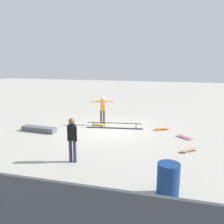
% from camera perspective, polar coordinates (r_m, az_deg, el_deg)
% --- Properties ---
extents(ground_plane, '(60.00, 60.00, 0.00)m').
position_cam_1_polar(ground_plane, '(12.64, -0.72, -4.25)').
color(ground_plane, '#ADA89E').
extents(grind_rail, '(3.07, 0.67, 0.32)m').
position_cam_1_polar(grind_rail, '(12.88, 0.57, -3.30)').
color(grind_rail, black).
rests_on(grind_rail, ground_plane).
extents(skate_ledge, '(1.88, 0.58, 0.26)m').
position_cam_1_polar(skate_ledge, '(12.83, -17.01, -3.95)').
color(skate_ledge, '#595960').
rests_on(skate_ledge, ground_plane).
extents(skater_main, '(1.25, 0.61, 1.66)m').
position_cam_1_polar(skater_main, '(13.32, -2.27, 0.88)').
color(skater_main, brown).
rests_on(skater_main, ground_plane).
extents(skateboard_main, '(0.81, 0.31, 0.09)m').
position_cam_1_polar(skateboard_main, '(13.39, -2.98, -2.99)').
color(skateboard_main, yellow).
rests_on(skateboard_main, ground_plane).
extents(bystander_black_shirt, '(0.37, 0.22, 1.63)m').
position_cam_1_polar(bystander_black_shirt, '(8.59, -9.49, -6.02)').
color(bystander_black_shirt, '#2D3351').
rests_on(bystander_black_shirt, ground_plane).
extents(loose_skateboard_pink, '(0.74, 0.66, 0.09)m').
position_cam_1_polar(loose_skateboard_pink, '(11.78, 16.97, -5.67)').
color(loose_skateboard_pink, '#E05993').
rests_on(loose_skateboard_pink, ground_plane).
extents(loose_skateboard_orange, '(0.81, 0.54, 0.09)m').
position_cam_1_polar(loose_skateboard_orange, '(12.84, 11.86, -3.91)').
color(loose_skateboard_orange, orange).
rests_on(loose_skateboard_orange, ground_plane).
extents(loose_skateboard_natural, '(0.72, 0.70, 0.09)m').
position_cam_1_polar(loose_skateboard_natural, '(10.19, 17.92, -8.57)').
color(loose_skateboard_natural, tan).
rests_on(loose_skateboard_natural, ground_plane).
extents(trash_bin, '(0.60, 0.60, 0.95)m').
position_cam_1_polar(trash_bin, '(6.76, 13.27, -15.59)').
color(trash_bin, navy).
rests_on(trash_bin, ground_plane).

